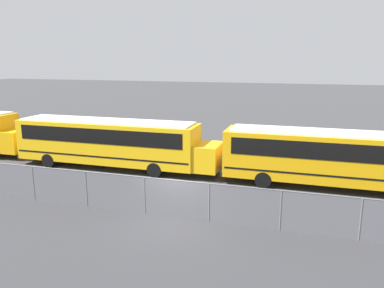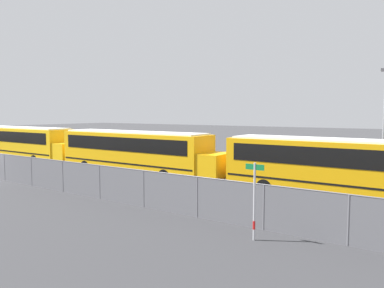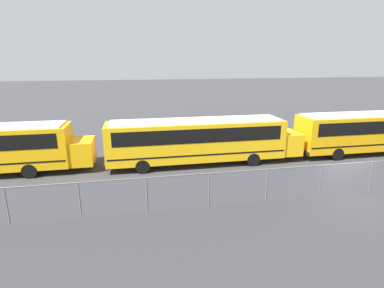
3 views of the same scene
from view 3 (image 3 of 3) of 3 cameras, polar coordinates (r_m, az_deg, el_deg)
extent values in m
plane|color=#38383A|center=(18.66, 26.89, -8.45)|extent=(200.00, 200.00, 0.00)
cube|color=#9EA0A5|center=(18.34, 27.23, -5.93)|extent=(125.32, 0.03, 1.77)
cube|color=slate|center=(18.33, 27.25, -5.94)|extent=(125.32, 0.01, 1.77)
cylinder|color=slate|center=(18.06, 27.58, -3.31)|extent=(125.32, 0.05, 0.05)
cylinder|color=slate|center=(15.75, -31.77, -10.06)|extent=(0.07, 0.07, 1.77)
cylinder|color=slate|center=(14.90, -20.60, -10.03)|extent=(0.07, 0.07, 1.77)
cylinder|color=slate|center=(14.66, -8.60, -9.58)|extent=(0.07, 0.07, 1.77)
cylinder|color=slate|center=(15.04, 3.24, -8.74)|extent=(0.07, 0.07, 1.77)
cylinder|color=slate|center=(16.01, 14.02, -7.64)|extent=(0.07, 0.07, 1.77)
cylinder|color=slate|center=(17.46, 23.24, -6.48)|extent=(0.07, 0.07, 1.77)
cylinder|color=slate|center=(19.30, 30.84, -5.40)|extent=(0.07, 0.07, 1.77)
cube|color=#EDA80F|center=(21.22, -20.10, -1.27)|extent=(1.46, 2.26, 1.56)
cylinder|color=black|center=(23.17, -26.95, -2.68)|extent=(0.92, 0.28, 0.92)
cylinder|color=black|center=(21.16, -28.52, -4.54)|extent=(0.92, 0.28, 0.92)
cube|color=yellow|center=(20.69, 0.84, 0.80)|extent=(12.18, 2.46, 2.61)
cube|color=black|center=(20.55, 0.84, 2.34)|extent=(11.21, 2.50, 0.94)
cube|color=black|center=(20.89, 0.83, -1.14)|extent=(11.94, 2.49, 0.10)
cube|color=yellow|center=(23.15, 17.61, 0.33)|extent=(1.46, 2.26, 1.56)
cube|color=black|center=(20.73, -16.07, -3.14)|extent=(0.12, 2.46, 0.24)
cube|color=silver|center=(20.38, 0.85, 4.48)|extent=(11.58, 2.21, 0.10)
cylinder|color=black|center=(23.09, 9.48, -1.18)|extent=(0.92, 0.28, 0.92)
cylinder|color=black|center=(21.13, 11.54, -2.90)|extent=(0.92, 0.28, 0.92)
cylinder|color=black|center=(21.73, -9.59, -2.28)|extent=(0.92, 0.28, 0.92)
cylinder|color=black|center=(19.63, -9.41, -4.25)|extent=(0.92, 0.28, 0.92)
cube|color=#EDA80F|center=(27.20, 31.30, 2.12)|extent=(12.18, 2.46, 2.61)
cube|color=black|center=(27.09, 31.47, 3.30)|extent=(11.21, 2.50, 0.94)
cube|color=black|center=(27.35, 31.08, 0.64)|extent=(11.94, 2.49, 0.10)
cube|color=black|center=(23.85, 19.83, -1.00)|extent=(0.12, 2.46, 0.24)
cube|color=silver|center=(26.96, 31.71, 4.91)|extent=(11.58, 2.21, 0.10)
cylinder|color=black|center=(26.03, 23.08, -0.32)|extent=(0.92, 0.28, 0.92)
cylinder|color=black|center=(24.30, 25.92, -1.74)|extent=(0.92, 0.28, 0.92)
camera|label=1|loc=(16.37, 85.10, 0.98)|focal=35.00mm
camera|label=2|loc=(36.68, 78.28, -0.95)|focal=35.00mm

